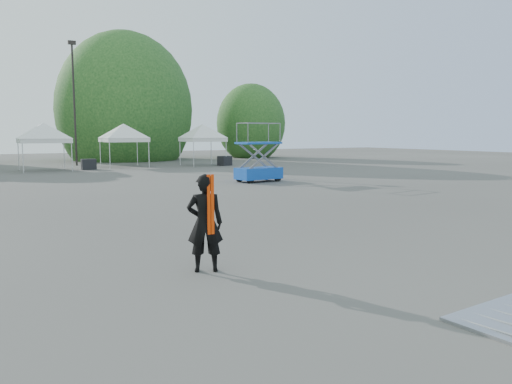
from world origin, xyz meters
TOP-DOWN VIEW (x-y plane):
  - ground at (0.00, 0.00)m, footprint 120.00×120.00m
  - light_pole_east at (3.00, 32.00)m, footprint 0.60×0.25m
  - tree_mid_e at (9.00, 39.00)m, footprint 5.12×5.12m
  - tree_far_e at (22.00, 37.00)m, footprint 3.84×3.84m
  - tent_e at (0.04, 27.36)m, footprint 4.59×4.59m
  - tent_f at (5.90, 28.51)m, footprint 4.46×4.46m
  - tent_g at (11.88, 27.10)m, footprint 4.25×4.25m
  - man at (-0.93, -1.51)m, footprint 0.79×0.67m
  - scissor_lift at (8.85, 13.10)m, footprint 2.55×1.48m
  - crate_mid at (2.88, 26.95)m, footprint 1.01×0.81m
  - crate_east at (13.35, 26.09)m, footprint 1.17×1.03m

SIDE VIEW (x-z plane):
  - ground at x=0.00m, z-range 0.00..0.00m
  - crate_mid at x=2.88m, z-range 0.00..0.76m
  - crate_east at x=13.35m, z-range 0.00..0.77m
  - man at x=-0.93m, z-range 0.00..1.85m
  - scissor_lift at x=8.85m, z-range 0.01..3.15m
  - tent_g at x=11.88m, z-range 1.12..5.00m
  - tent_f at x=5.90m, z-range 1.12..5.00m
  - tent_e at x=0.04m, z-range 1.12..5.00m
  - tree_far_e at x=22.00m, z-range 0.70..6.55m
  - tree_mid_e at x=9.00m, z-range 0.94..8.74m
  - light_pole_east at x=3.00m, z-range 0.62..10.42m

